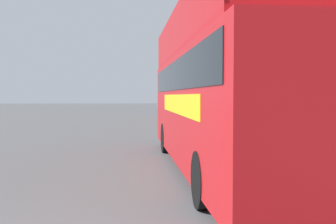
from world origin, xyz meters
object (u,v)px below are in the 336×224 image
Objects in this scene: parked_car_ahead_of_bus at (196,122)px; lamp_post_third at (200,70)px; tour_bus at (222,98)px; lamp_post_nearest at (329,31)px; lamp_post_second at (238,60)px.

parked_car_ahead_of_bus is 8.75m from lamp_post_third.
tour_bus is 2.37× the size of parked_car_ahead_of_bus.
tour_bus is at bearing -97.33° from lamp_post_third.
tour_bus is 2.93m from lamp_post_nearest.
tour_bus is 8.23m from parked_car_ahead_of_bus.
lamp_post_second is (2.33, 7.38, 1.63)m from tour_bus.
tour_bus is at bearing -107.51° from lamp_post_second.
lamp_post_third is at bearing 76.79° from parked_car_ahead_of_bus.
lamp_post_second reaches higher than parked_car_ahead_of_bus.
parked_car_ahead_of_bus is 0.92× the size of lamp_post_third.
lamp_post_third reaches higher than tour_bus.
tour_bus is 2.18× the size of lamp_post_third.
parked_car_ahead_of_bus is 3.38m from lamp_post_second.
lamp_post_nearest is at bearing -36.47° from tour_bus.
lamp_post_second is (0.26, 8.84, 0.15)m from lamp_post_nearest.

